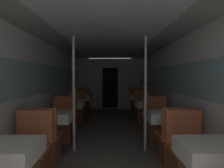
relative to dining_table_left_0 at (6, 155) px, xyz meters
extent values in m
cube|color=silver|center=(-0.39, 3.07, 0.44)|extent=(0.05, 10.18, 2.09)
cube|color=#9EC6D1|center=(-0.37, 3.07, 0.71)|extent=(0.03, 9.37, 0.58)
cube|color=silver|center=(2.38, 3.07, 0.44)|extent=(0.05, 10.18, 2.09)
cube|color=#9EC6D1|center=(2.37, 3.07, 0.71)|extent=(0.03, 9.37, 0.58)
cube|color=silver|center=(1.00, 3.07, 1.54)|extent=(2.77, 10.18, 0.04)
cube|color=#999993|center=(-0.14, 3.07, 1.50)|extent=(0.50, 9.78, 0.03)
cube|color=#999993|center=(2.13, 3.07, 1.50)|extent=(0.50, 9.78, 0.03)
cube|color=#A8A8A3|center=(1.00, 7.05, 0.44)|extent=(2.71, 0.08, 2.09)
cube|color=black|center=(1.00, 7.01, 0.28)|extent=(0.64, 0.01, 1.67)
cube|color=#B2B2B7|center=(0.00, 0.00, 0.10)|extent=(0.57, 0.57, 0.02)
cube|color=white|center=(0.00, 0.00, 0.03)|extent=(0.61, 0.61, 0.17)
cube|color=#B25633|center=(0.00, 0.60, -0.16)|extent=(0.48, 0.48, 0.05)
cube|color=#B25633|center=(0.00, 0.82, 0.08)|extent=(0.48, 0.04, 0.44)
cylinder|color=#4C4C51|center=(0.00, 1.84, -0.59)|extent=(0.36, 0.36, 0.01)
cylinder|color=#B7B7BC|center=(0.00, 1.84, -0.25)|extent=(0.08, 0.08, 0.68)
cube|color=#B2B2B7|center=(0.00, 1.84, 0.10)|extent=(0.57, 0.57, 0.02)
cube|color=white|center=(0.00, 1.84, 0.03)|extent=(0.61, 0.61, 0.17)
cube|color=brown|center=(0.00, 1.25, -0.39)|extent=(0.41, 0.41, 0.41)
cube|color=#B25633|center=(0.00, 1.25, -0.16)|extent=(0.48, 0.48, 0.05)
cube|color=#B25633|center=(0.00, 1.03, 0.08)|extent=(0.48, 0.04, 0.44)
cube|color=brown|center=(0.00, 2.44, -0.39)|extent=(0.41, 0.41, 0.41)
cube|color=#B25633|center=(0.00, 2.44, -0.16)|extent=(0.48, 0.48, 0.05)
cube|color=#B25633|center=(0.00, 2.66, 0.08)|extent=(0.48, 0.04, 0.44)
cylinder|color=silver|center=(0.35, 1.84, 0.44)|extent=(0.05, 0.05, 2.09)
cylinder|color=#4C4C51|center=(0.00, 3.69, -0.59)|extent=(0.36, 0.36, 0.01)
cylinder|color=#B7B7BC|center=(0.00, 3.69, -0.25)|extent=(0.08, 0.08, 0.68)
cube|color=#B2B2B7|center=(0.00, 3.69, 0.10)|extent=(0.57, 0.57, 0.02)
cube|color=white|center=(0.00, 3.69, 0.03)|extent=(0.61, 0.61, 0.17)
cube|color=brown|center=(0.00, 3.09, -0.39)|extent=(0.41, 0.41, 0.41)
cube|color=#B25633|center=(0.00, 3.09, -0.16)|extent=(0.48, 0.48, 0.05)
cube|color=#B25633|center=(0.00, 2.87, 0.08)|extent=(0.48, 0.04, 0.44)
cube|color=brown|center=(0.00, 4.28, -0.39)|extent=(0.41, 0.41, 0.41)
cube|color=#B25633|center=(0.00, 4.28, -0.16)|extent=(0.48, 0.48, 0.05)
cube|color=#B25633|center=(0.00, 4.50, 0.08)|extent=(0.48, 0.04, 0.44)
cylinder|color=#4C4C51|center=(0.00, 5.53, -0.59)|extent=(0.36, 0.36, 0.01)
cylinder|color=#B7B7BC|center=(0.00, 5.53, -0.25)|extent=(0.08, 0.08, 0.68)
cube|color=#B2B2B7|center=(0.00, 5.53, 0.10)|extent=(0.57, 0.57, 0.02)
cube|color=white|center=(0.00, 5.53, 0.03)|extent=(0.61, 0.61, 0.17)
cube|color=brown|center=(0.00, 4.93, -0.39)|extent=(0.41, 0.41, 0.41)
cube|color=#B25633|center=(0.00, 4.93, -0.16)|extent=(0.48, 0.48, 0.05)
cube|color=#B25633|center=(0.00, 4.71, 0.08)|extent=(0.48, 0.04, 0.44)
cube|color=brown|center=(0.00, 6.12, -0.39)|extent=(0.41, 0.41, 0.41)
cube|color=#B25633|center=(0.00, 6.12, -0.16)|extent=(0.48, 0.48, 0.05)
cube|color=#B25633|center=(0.00, 6.34, 0.08)|extent=(0.48, 0.04, 0.44)
cube|color=#B2B2B7|center=(2.00, 0.00, 0.10)|extent=(0.57, 0.57, 0.02)
cube|color=white|center=(2.00, 0.00, 0.03)|extent=(0.61, 0.61, 0.17)
cube|color=brown|center=(2.00, 0.60, -0.39)|extent=(0.41, 0.41, 0.41)
cube|color=#B25633|center=(2.00, 0.60, -0.16)|extent=(0.48, 0.48, 0.05)
cube|color=#B25633|center=(2.00, 0.82, 0.08)|extent=(0.48, 0.04, 0.44)
cylinder|color=#4C4C51|center=(2.00, 1.84, -0.59)|extent=(0.36, 0.36, 0.01)
cylinder|color=#B7B7BC|center=(2.00, 1.84, -0.25)|extent=(0.08, 0.08, 0.68)
cube|color=#B2B2B7|center=(2.00, 1.84, 0.10)|extent=(0.57, 0.57, 0.02)
cube|color=white|center=(2.00, 1.84, 0.03)|extent=(0.61, 0.61, 0.17)
cube|color=brown|center=(2.00, 1.25, -0.39)|extent=(0.41, 0.41, 0.41)
cube|color=#B25633|center=(2.00, 1.25, -0.16)|extent=(0.48, 0.48, 0.05)
cube|color=#B25633|center=(2.00, 1.03, 0.08)|extent=(0.48, 0.04, 0.44)
cube|color=brown|center=(2.00, 2.44, -0.39)|extent=(0.41, 0.41, 0.41)
cube|color=#B25633|center=(2.00, 2.44, -0.16)|extent=(0.48, 0.48, 0.05)
cube|color=#B25633|center=(2.00, 2.66, 0.08)|extent=(0.48, 0.04, 0.44)
cylinder|color=silver|center=(1.65, 1.84, 0.44)|extent=(0.05, 0.05, 2.09)
cylinder|color=#4C4C51|center=(2.00, 3.69, -0.59)|extent=(0.36, 0.36, 0.01)
cylinder|color=#B7B7BC|center=(2.00, 3.69, -0.25)|extent=(0.08, 0.08, 0.68)
cube|color=#B2B2B7|center=(2.00, 3.69, 0.10)|extent=(0.57, 0.57, 0.02)
cube|color=white|center=(2.00, 3.69, 0.03)|extent=(0.61, 0.61, 0.17)
cube|color=brown|center=(2.00, 3.09, -0.39)|extent=(0.41, 0.41, 0.41)
cube|color=#B25633|center=(2.00, 3.09, -0.16)|extent=(0.48, 0.48, 0.05)
cube|color=#B25633|center=(2.00, 2.87, 0.08)|extent=(0.48, 0.04, 0.44)
cube|color=brown|center=(2.00, 4.28, -0.39)|extent=(0.41, 0.41, 0.41)
cube|color=#B25633|center=(2.00, 4.28, -0.16)|extent=(0.48, 0.48, 0.05)
cube|color=#B25633|center=(2.00, 4.50, 0.08)|extent=(0.48, 0.04, 0.44)
cylinder|color=#4C4C51|center=(2.00, 5.53, -0.59)|extent=(0.36, 0.36, 0.01)
cylinder|color=#B7B7BC|center=(2.00, 5.53, -0.25)|extent=(0.08, 0.08, 0.68)
cube|color=#B2B2B7|center=(2.00, 5.53, 0.10)|extent=(0.57, 0.57, 0.02)
cube|color=white|center=(2.00, 5.53, 0.03)|extent=(0.61, 0.61, 0.17)
cube|color=brown|center=(2.00, 4.93, -0.39)|extent=(0.41, 0.41, 0.41)
cube|color=#B25633|center=(2.00, 4.93, -0.16)|extent=(0.48, 0.48, 0.05)
cube|color=#B25633|center=(2.00, 4.71, 0.08)|extent=(0.48, 0.04, 0.44)
cube|color=brown|center=(2.00, 6.12, -0.39)|extent=(0.41, 0.41, 0.41)
cube|color=#B25633|center=(2.00, 6.12, -0.16)|extent=(0.48, 0.48, 0.05)
cube|color=#B25633|center=(2.00, 6.34, 0.08)|extent=(0.48, 0.04, 0.44)
camera|label=1|loc=(1.01, -2.09, 0.76)|focal=35.00mm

